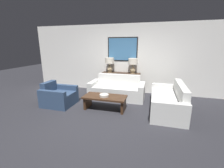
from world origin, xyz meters
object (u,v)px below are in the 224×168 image
coffee_table (105,100)px  console_table (121,83)px  couch_by_side (168,101)px  decorative_bowl (104,95)px  table_lamp_right (133,64)px  table_lamp_left (110,63)px  armchair_near_back_wall (59,97)px  couch_by_back_wall (117,90)px

coffee_table → console_table: bearing=86.8°
couch_by_side → decorative_bowl: size_ratio=7.21×
table_lamp_right → coffee_table: size_ratio=0.46×
table_lamp_left → armchair_near_back_wall: (-1.18, -1.78, -0.91)m
console_table → armchair_near_back_wall: bearing=-132.6°
armchair_near_back_wall → coffee_table: bearing=1.8°
couch_by_side → console_table: bearing=142.0°
coffee_table → couch_by_back_wall: bearing=85.0°
console_table → table_lamp_left: table_lamp_left is taller
coffee_table → armchair_near_back_wall: size_ratio=1.38×
console_table → table_lamp_left: (-0.46, -0.00, 0.77)m
console_table → coffee_table: console_table is taller
table_lamp_left → couch_by_side: bearing=-31.6°
decorative_bowl → armchair_near_back_wall: armchair_near_back_wall is taller
coffee_table → armchair_near_back_wall: (-1.54, -0.05, -0.04)m
coffee_table → table_lamp_left: bearing=101.8°
table_lamp_left → decorative_bowl: 1.95m
couch_by_back_wall → couch_by_side: size_ratio=1.00×
table_lamp_right → couch_by_back_wall: (-0.46, -0.63, -0.89)m
console_table → couch_by_side: size_ratio=0.77×
couch_by_side → table_lamp_right: bearing=133.0°
armchair_near_back_wall → couch_by_side: bearing=7.8°
couch_by_side → coffee_table: 1.83m
console_table → table_lamp_left: 0.90m
couch_by_side → decorative_bowl: bearing=-166.0°
table_lamp_right → coffee_table: 2.01m
couch_by_back_wall → armchair_near_back_wall: bearing=-145.0°
couch_by_side → coffee_table: couch_by_side is taller
table_lamp_left → armchair_near_back_wall: table_lamp_left is taller
couch_by_back_wall → coffee_table: (-0.10, -1.10, 0.02)m
table_lamp_left → coffee_table: size_ratio=0.46×
console_table → couch_by_back_wall: couch_by_back_wall is taller
console_table → table_lamp_left: bearing=-180.0°
table_lamp_right → armchair_near_back_wall: table_lamp_right is taller
couch_by_side → armchair_near_back_wall: bearing=-172.2°
console_table → decorative_bowl: console_table is taller
console_table → couch_by_side: 2.15m
table_lamp_right → armchair_near_back_wall: bearing=-139.7°
table_lamp_left → table_lamp_right: (0.91, 0.00, 0.00)m
couch_by_back_wall → armchair_near_back_wall: (-1.64, -1.15, -0.02)m
table_lamp_left → table_lamp_right: 0.91m
table_lamp_right → couch_by_side: 2.02m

